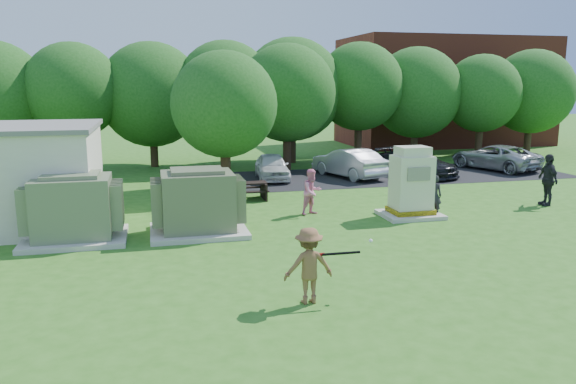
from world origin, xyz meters
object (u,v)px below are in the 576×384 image
object	(u,v)px
transformer_left	(73,210)
car_dark	(417,163)
transformer_right	(198,203)
batter	(309,266)
generator_cabinet	(411,186)
person_by_generator	(434,196)
picnic_table	(246,189)
car_silver_a	(349,163)
car_white	(272,166)
car_silver_b	(495,157)
person_walking_right	(548,180)
person_at_picnic	(312,192)

from	to	relation	value
transformer_left	car_dark	xyz separation A→B (m)	(15.50, 8.56, -0.31)
transformer_right	batter	distance (m)	6.59
generator_cabinet	person_by_generator	bearing A→B (deg)	-10.05
picnic_table	car_silver_a	size ratio (longest dim) A/B	0.38
car_silver_a	person_by_generator	bearing A→B (deg)	72.27
transformer_left	car_dark	size ratio (longest dim) A/B	0.66
transformer_left	car_white	size ratio (longest dim) A/B	0.80
picnic_table	car_silver_b	world-z (taller)	car_silver_b
person_by_generator	car_silver_b	bearing A→B (deg)	-113.18
picnic_table	batter	distance (m)	11.10
batter	car_silver_a	world-z (taller)	batter
batter	person_walking_right	size ratio (longest dim) A/B	0.83
person_walking_right	car_silver_a	distance (m)	9.63
generator_cabinet	transformer_left	bearing A→B (deg)	-177.58
generator_cabinet	car_silver_b	xyz separation A→B (m)	(9.40, 9.06, -0.42)
batter	car_silver_b	distance (m)	21.90
person_by_generator	car_silver_a	xyz separation A→B (m)	(-0.08, 8.70, -0.02)
car_silver_a	car_dark	size ratio (longest dim) A/B	0.97
transformer_right	car_white	xyz separation A→B (m)	(4.39, 9.33, -0.33)
person_walking_right	transformer_left	bearing A→B (deg)	-79.46
transformer_left	generator_cabinet	size ratio (longest dim) A/B	1.19
generator_cabinet	car_dark	distance (m)	9.15
transformer_left	car_dark	bearing A→B (deg)	28.91
car_dark	car_silver_b	size ratio (longest dim) A/B	0.93
picnic_table	person_by_generator	size ratio (longest dim) A/B	1.11
picnic_table	car_white	xyz separation A→B (m)	(2.06, 4.57, 0.19)
picnic_table	generator_cabinet	bearing A→B (deg)	-39.50
batter	person_by_generator	size ratio (longest dim) A/B	1.11
generator_cabinet	person_walking_right	size ratio (longest dim) A/B	1.25
transformer_left	car_white	world-z (taller)	transformer_left
person_by_generator	person_walking_right	size ratio (longest dim) A/B	0.75
person_walking_right	car_silver_a	size ratio (longest dim) A/B	0.46
picnic_table	car_dark	xyz separation A→B (m)	(9.46, 3.80, 0.22)
person_by_generator	transformer_right	bearing A→B (deg)	22.09
transformer_right	batter	xyz separation A→B (m)	(1.83, -6.33, -0.13)
transformer_right	person_at_picnic	distance (m)	4.52
generator_cabinet	person_at_picnic	world-z (taller)	generator_cabinet
car_white	car_silver_b	bearing A→B (deg)	6.65
batter	car_silver_a	distance (m)	16.66
person_by_generator	car_silver_b	world-z (taller)	person_by_generator
batter	person_by_generator	xyz separation A→B (m)	(6.52, 6.66, -0.09)
car_dark	car_white	bearing A→B (deg)	151.43
batter	car_silver_b	world-z (taller)	batter
person_at_picnic	person_walking_right	distance (m)	9.32
transformer_right	person_at_picnic	world-z (taller)	transformer_right
person_by_generator	person_at_picnic	bearing A→B (deg)	2.37
car_silver_a	person_at_picnic	bearing A→B (deg)	43.02
generator_cabinet	car_dark	xyz separation A→B (m)	(4.27, 8.08, -0.44)
person_by_generator	car_silver_a	distance (m)	8.70
generator_cabinet	car_silver_a	xyz separation A→B (m)	(0.74, 8.56, -0.37)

